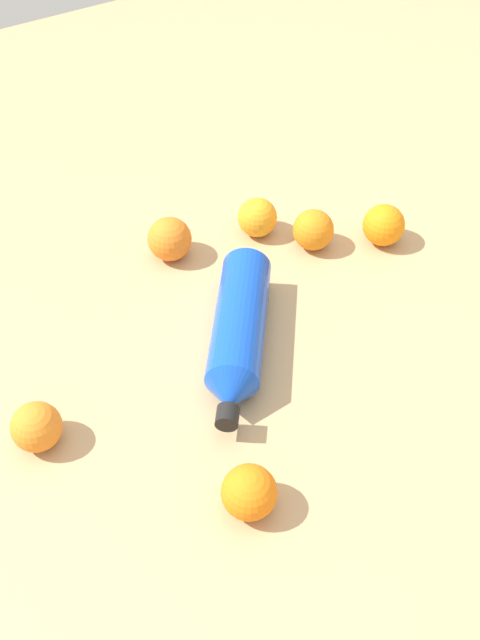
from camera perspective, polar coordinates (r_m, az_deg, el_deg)
name	(u,v)px	position (r m, az deg, el deg)	size (l,w,h in m)	color
ground_plane	(278,346)	(1.02, 3.11, -2.14)	(2.40, 2.40, 0.00)	tan
water_bottle	(238,332)	(0.99, -0.12, -0.96)	(0.26, 0.22, 0.07)	blue
orange_0	(170,239)	(1.14, -5.70, 6.53)	(0.07, 0.07, 0.07)	orange
orange_1	(313,230)	(1.16, 5.94, 7.25)	(0.07, 0.07, 0.07)	orange
orange_2	(36,427)	(0.93, -16.12, -8.28)	(0.06, 0.06, 0.06)	orange
orange_3	(257,217)	(1.18, 1.41, 8.29)	(0.07, 0.07, 0.07)	orange
orange_4	(384,225)	(1.18, 11.53, 7.52)	(0.07, 0.07, 0.07)	orange
orange_5	(249,492)	(0.84, 0.75, -13.74)	(0.07, 0.07, 0.07)	orange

